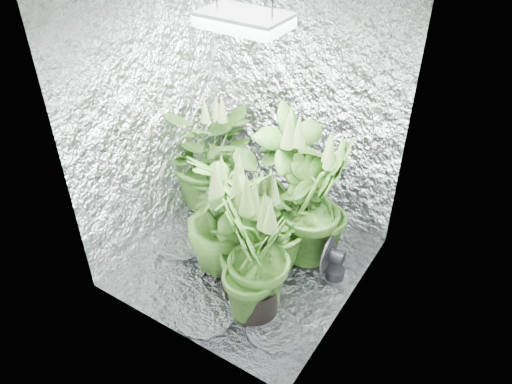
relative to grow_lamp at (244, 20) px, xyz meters
The scene contains 12 objects.
ground 1.83m from the grow_lamp, ahead, with size 1.60×1.60×0.00m, color silver.
walls 0.83m from the grow_lamp, ahead, with size 1.62×1.62×2.00m.
grow_lamp is the anchor object (origin of this frame).
plant_a 1.53m from the grow_lamp, 145.59° to the left, with size 1.06×1.06×1.05m.
plant_b 1.34m from the grow_lamp, 73.72° to the left, with size 0.79×0.79×1.20m.
plant_c 1.42m from the grow_lamp, 40.34° to the left, with size 0.67×0.67×1.10m.
plant_d 1.38m from the grow_lamp, 141.58° to the right, with size 0.65×0.65×1.00m.
plant_e 1.41m from the grow_lamp, 20.90° to the left, with size 0.95×0.95×0.91m.
plant_f 1.36m from the grow_lamp, 64.10° to the right, with size 0.61×0.61×1.09m.
plant_g 1.44m from the grow_lamp, 50.18° to the right, with size 0.61×0.61×1.04m.
circulation_fan 1.79m from the grow_lamp, 19.90° to the left, with size 0.15×0.32×0.36m.
plant_label 1.63m from the grow_lamp, 47.24° to the right, with size 0.05×0.01×0.08m, color white.
Camera 1 is at (1.55, -2.30, 2.67)m, focal length 35.00 mm.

